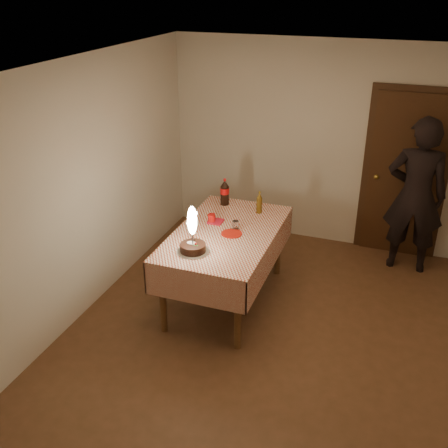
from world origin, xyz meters
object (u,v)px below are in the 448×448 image
Objects in this scene: photographer at (415,196)px; red_cup at (212,218)px; amber_bottle_right at (259,203)px; cola_bottle at (225,192)px; dining_table at (226,241)px; birthday_cake at (193,240)px; clear_cup at (236,225)px; red_plate at (232,234)px.

red_cup is at bearing -147.85° from photographer.
photographer is at bearing 27.68° from amber_bottle_right.
photographer is at bearing 20.23° from cola_bottle.
cola_bottle reaches higher than red_cup.
amber_bottle_right is (0.19, 0.58, 0.23)m from dining_table.
birthday_cake reaches higher than cola_bottle.
photographer is at bearing 37.35° from clear_cup.
birthday_cake is 0.66m from clear_cup.
clear_cup is (0.23, 0.61, -0.08)m from birthday_cake.
cola_bottle reaches higher than red_plate.
amber_bottle_right reaches higher than dining_table.
amber_bottle_right is 1.84m from photographer.
red_plate is at bearing -140.09° from photographer.
red_cup is (-0.06, 0.66, -0.08)m from birthday_cake.
red_cup is 0.39× the size of amber_bottle_right.
photographer reaches higher than dining_table.
birthday_cake reaches higher than red_cup.
red_plate is 0.12× the size of photographer.
clear_cup is 0.35× the size of amber_bottle_right.
red_cup is 0.59m from amber_bottle_right.
red_plate is 0.35m from red_cup.
amber_bottle_right is at bearing 71.81° from dining_table.
photographer reaches higher than red_plate.
clear_cup is 2.20m from photographer.
photographer is (1.63, 0.86, -0.01)m from amber_bottle_right.
red_cup is 1.11× the size of clear_cup.
amber_bottle_right is 0.14× the size of photographer.
dining_table is 19.11× the size of clear_cup.
dining_table is 0.14m from red_plate.
cola_bottle reaches higher than dining_table.
birthday_cake is at bearing -85.06° from cola_bottle.
red_plate is 0.63m from amber_bottle_right.
photographer reaches higher than clear_cup.
amber_bottle_right is at bearing -152.32° from photographer.
clear_cup is 0.05× the size of photographer.
photographer is (1.75, 1.33, 0.06)m from clear_cup.
birthday_cake is (-0.15, -0.51, 0.24)m from dining_table.
red_cup reaches higher than clear_cup.
red_plate is 2.28m from photographer.
dining_table is at bearing 73.41° from birthday_cake.
amber_bottle_right is (0.34, 1.09, -0.01)m from birthday_cake.
red_cup reaches higher than dining_table.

